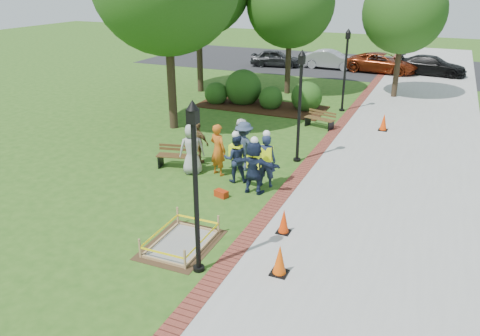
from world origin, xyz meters
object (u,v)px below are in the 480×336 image
at_px(wet_concrete_pad, 181,237).
at_px(cone_front, 280,260).
at_px(bench_near, 178,161).
at_px(hivis_worker_c, 236,157).
at_px(hivis_worker_a, 254,165).
at_px(hivis_worker_b, 266,159).
at_px(lamp_near, 195,177).

distance_m(wet_concrete_pad, cone_front, 2.85).
relative_size(bench_near, hivis_worker_c, 0.88).
relative_size(bench_near, hivis_worker_a, 0.83).
distance_m(hivis_worker_a, hivis_worker_b, 0.67).
relative_size(hivis_worker_a, hivis_worker_c, 1.06).
bearing_deg(wet_concrete_pad, lamp_near, -40.36).
height_order(lamp_near, hivis_worker_c, lamp_near).
bearing_deg(hivis_worker_c, hivis_worker_b, 3.36).
xyz_separation_m(bench_near, lamp_near, (3.89, -5.54, 2.21)).
distance_m(wet_concrete_pad, hivis_worker_c, 4.48).
height_order(lamp_near, hivis_worker_a, lamp_near).
relative_size(wet_concrete_pad, hivis_worker_b, 1.16).
distance_m(cone_front, hivis_worker_b, 5.19).
height_order(wet_concrete_pad, bench_near, bench_near).
distance_m(cone_front, hivis_worker_c, 5.67).
bearing_deg(bench_near, hivis_worker_b, -3.61).
distance_m(bench_near, hivis_worker_c, 2.61).
xyz_separation_m(cone_front, hivis_worker_c, (-3.23, 4.62, 0.53)).
relative_size(bench_near, hivis_worker_b, 0.81).
distance_m(bench_near, hivis_worker_a, 3.62).
xyz_separation_m(cone_front, hivis_worker_a, (-2.31, 4.04, 0.57)).
bearing_deg(hivis_worker_a, hivis_worker_b, 75.46).
xyz_separation_m(lamp_near, hivis_worker_a, (-0.45, 4.66, -1.51)).
bearing_deg(hivis_worker_a, wet_concrete_pad, -97.87).
distance_m(bench_near, hivis_worker_b, 3.68).
relative_size(hivis_worker_b, hivis_worker_c, 1.08).
relative_size(cone_front, hivis_worker_a, 0.41).
height_order(wet_concrete_pad, hivis_worker_a, hivis_worker_a).
bearing_deg(bench_near, cone_front, -40.52).
bearing_deg(bench_near, hivis_worker_a, -14.32).
bearing_deg(lamp_near, hivis_worker_b, 93.08).
distance_m(bench_near, cone_front, 7.56).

